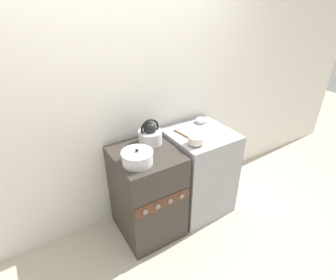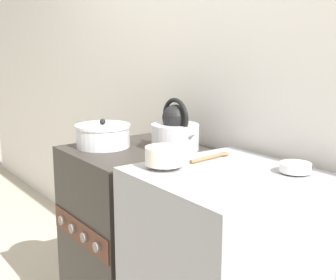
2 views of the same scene
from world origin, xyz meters
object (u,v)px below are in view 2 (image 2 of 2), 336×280
at_px(stove, 138,239).
at_px(kettle, 176,131).
at_px(small_ceramic_bowl, 295,167).
at_px(enamel_bowl, 164,156).
at_px(cooking_pot, 103,136).

height_order(stove, kettle, kettle).
height_order(kettle, small_ceramic_bowl, kettle).
bearing_deg(small_ceramic_bowl, stove, -166.04).
relative_size(kettle, enamel_bowl, 1.88).
height_order(enamel_bowl, small_ceramic_bowl, enamel_bowl).
xyz_separation_m(cooking_pot, small_ceramic_bowl, (0.91, 0.30, -0.01)).
relative_size(stove, small_ceramic_bowl, 7.96).
bearing_deg(kettle, stove, -133.78).
distance_m(stove, small_ceramic_bowl, 0.95).
relative_size(stove, enamel_bowl, 6.30).
bearing_deg(cooking_pot, small_ceramic_bowl, 18.47).
xyz_separation_m(kettle, cooking_pot, (-0.26, -0.24, -0.03)).
bearing_deg(stove, cooking_pot, -139.26).
height_order(cooking_pot, small_ceramic_bowl, cooking_pot).
bearing_deg(small_ceramic_bowl, enamel_bowl, -134.31).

